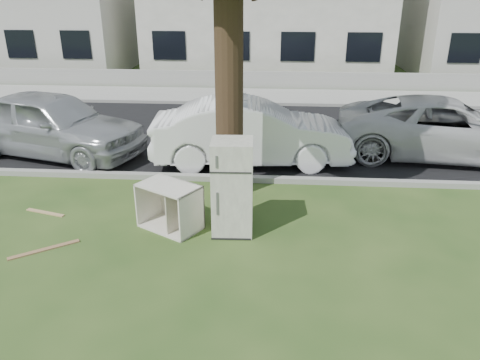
# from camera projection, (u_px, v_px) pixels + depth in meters

# --- Properties ---
(ground) EXTENTS (120.00, 120.00, 0.00)m
(ground) POSITION_uv_depth(u_px,v_px,m) (243.00, 237.00, 8.01)
(ground) COLOR #294719
(road) EXTENTS (120.00, 7.00, 0.01)m
(road) POSITION_uv_depth(u_px,v_px,m) (257.00, 134.00, 13.53)
(road) COLOR black
(road) RESTS_ON ground
(kerb_near) EXTENTS (120.00, 0.18, 0.12)m
(kerb_near) POSITION_uv_depth(u_px,v_px,m) (251.00, 181.00, 10.27)
(kerb_near) COLOR gray
(kerb_near) RESTS_ON ground
(kerb_far) EXTENTS (120.00, 0.18, 0.12)m
(kerb_far) POSITION_uv_depth(u_px,v_px,m) (261.00, 105.00, 16.80)
(kerb_far) COLOR gray
(kerb_far) RESTS_ON ground
(sidewalk) EXTENTS (120.00, 2.80, 0.01)m
(sidewalk) POSITION_uv_depth(u_px,v_px,m) (263.00, 96.00, 18.14)
(sidewalk) COLOR gray
(sidewalk) RESTS_ON ground
(low_wall) EXTENTS (120.00, 0.15, 0.70)m
(low_wall) POSITION_uv_depth(u_px,v_px,m) (264.00, 80.00, 19.48)
(low_wall) COLOR gray
(low_wall) RESTS_ON ground
(fridge) EXTENTS (0.71, 0.66, 1.66)m
(fridge) POSITION_uv_depth(u_px,v_px,m) (232.00, 188.00, 7.88)
(fridge) COLOR beige
(fridge) RESTS_ON ground
(cabinet) EXTENTS (1.23, 1.09, 0.81)m
(cabinet) POSITION_uv_depth(u_px,v_px,m) (170.00, 207.00, 8.17)
(cabinet) COLOR beige
(cabinet) RESTS_ON ground
(plank_a) EXTENTS (0.95, 0.73, 0.02)m
(plank_a) POSITION_uv_depth(u_px,v_px,m) (44.00, 250.00, 7.59)
(plank_a) COLOR olive
(plank_a) RESTS_ON ground
(plank_b) EXTENTS (0.83, 0.31, 0.02)m
(plank_b) POSITION_uv_depth(u_px,v_px,m) (45.00, 213.00, 8.84)
(plank_b) COLOR tan
(plank_b) RESTS_ON ground
(plank_c) EXTENTS (0.52, 0.70, 0.02)m
(plank_c) POSITION_uv_depth(u_px,v_px,m) (165.00, 207.00, 9.07)
(plank_c) COLOR tan
(plank_c) RESTS_ON ground
(car_center) EXTENTS (4.80, 2.06, 1.54)m
(car_center) POSITION_uv_depth(u_px,v_px,m) (251.00, 132.00, 11.05)
(car_center) COLOR white
(car_center) RESTS_ON ground
(car_right) EXTENTS (5.48, 2.98, 1.46)m
(car_right) POSITION_uv_depth(u_px,v_px,m) (446.00, 128.00, 11.53)
(car_right) COLOR silver
(car_right) RESTS_ON ground
(car_left) EXTENTS (5.08, 3.13, 1.62)m
(car_left) POSITION_uv_depth(u_px,v_px,m) (52.00, 124.00, 11.61)
(car_left) COLOR #9DA1A4
(car_left) RESTS_ON ground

